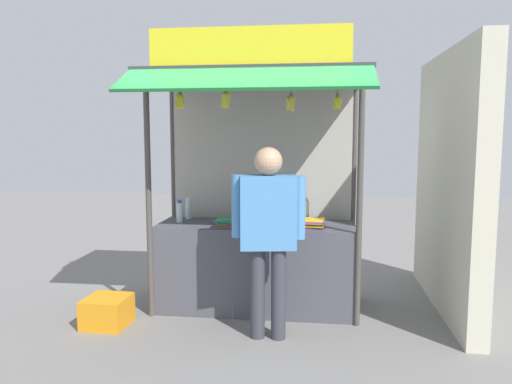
{
  "coord_description": "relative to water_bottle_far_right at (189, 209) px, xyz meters",
  "views": [
    {
      "loc": [
        0.66,
        -5.17,
        1.89
      ],
      "look_at": [
        0.0,
        0.0,
        1.28
      ],
      "focal_mm": 34.47,
      "sensor_mm": 36.0,
      "label": 1
    }
  ],
  "objects": [
    {
      "name": "plastic_crate",
      "position": [
        -0.59,
        -0.95,
        -0.9
      ],
      "size": [
        0.43,
        0.43,
        0.29
      ],
      "primitive_type": "cube",
      "rotation": [
        0.0,
        0.0,
        -0.04
      ],
      "color": "orange",
      "rests_on": "ground"
    },
    {
      "name": "neighbour_wall",
      "position": [
        2.87,
        0.04,
        0.34
      ],
      "size": [
        0.2,
        2.4,
        2.76
      ],
      "primitive_type": "cube",
      "color": "beige",
      "rests_on": "ground"
    },
    {
      "name": "water_bottle_front_right",
      "position": [
        0.75,
        -0.12,
        -0.0
      ],
      "size": [
        0.07,
        0.07,
        0.23
      ],
      "color": "silver",
      "rests_on": "stall_counter"
    },
    {
      "name": "water_bottle_right",
      "position": [
        1.34,
        -0.1,
        0.02
      ],
      "size": [
        0.08,
        0.08,
        0.28
      ],
      "color": "silver",
      "rests_on": "stall_counter"
    },
    {
      "name": "vendor_person",
      "position": [
        1.02,
        -1.05,
        0.03
      ],
      "size": [
        0.67,
        0.29,
        1.78
      ],
      "rotation": [
        0.0,
        0.0,
        0.16
      ],
      "color": "#383842",
      "rests_on": "ground"
    },
    {
      "name": "banana_bunch_inner_left",
      "position": [
        1.64,
        -0.73,
        1.14
      ],
      "size": [
        0.09,
        0.09,
        0.28
      ],
      "color": "#332D23"
    },
    {
      "name": "stall_structure",
      "position": [
        0.81,
        -0.12,
        0.71
      ],
      "size": [
        2.32,
        1.62,
        2.89
      ],
      "color": "#4C4742",
      "rests_on": "ground"
    },
    {
      "name": "water_bottle_center",
      "position": [
        0.92,
        0.04,
        0.0
      ],
      "size": [
        0.07,
        0.07,
        0.25
      ],
      "color": "silver",
      "rests_on": "stall_counter"
    },
    {
      "name": "magazine_stack_left",
      "position": [
        0.92,
        -0.56,
        -0.08
      ],
      "size": [
        0.28,
        0.29,
        0.07
      ],
      "color": "black",
      "rests_on": "stall_counter"
    },
    {
      "name": "magazine_stack_front_left",
      "position": [
        1.42,
        -0.34,
        -0.07
      ],
      "size": [
        0.26,
        0.31,
        0.08
      ],
      "color": "red",
      "rests_on": "stall_counter"
    },
    {
      "name": "banana_bunch_inner_right",
      "position": [
        1.2,
        -0.73,
        1.14
      ],
      "size": [
        0.11,
        0.11,
        0.3
      ],
      "color": "#332D23"
    },
    {
      "name": "water_bottle_far_right",
      "position": [
        0.0,
        0.0,
        0.0
      ],
      "size": [
        0.07,
        0.07,
        0.24
      ],
      "color": "silver",
      "rests_on": "stall_counter"
    },
    {
      "name": "banana_bunch_rightmost",
      "position": [
        0.13,
        -0.73,
        1.17
      ],
      "size": [
        0.1,
        0.1,
        0.27
      ],
      "color": "#332D23"
    },
    {
      "name": "magazine_stack_back_right",
      "position": [
        1.01,
        -0.28,
        -0.09
      ],
      "size": [
        0.21,
        0.31,
        0.05
      ],
      "color": "white",
      "rests_on": "stall_counter"
    },
    {
      "name": "stall_counter",
      "position": [
        0.81,
        -0.26,
        -0.58
      ],
      "size": [
        2.12,
        0.75,
        0.93
      ],
      "primitive_type": "cube",
      "color": "#4C4C56",
      "rests_on": "ground"
    },
    {
      "name": "ground_plane",
      "position": [
        0.81,
        -0.26,
        -1.04
      ],
      "size": [
        20.0,
        20.0,
        0.0
      ],
      "primitive_type": "plane",
      "color": "slate"
    },
    {
      "name": "water_bottle_mid_left",
      "position": [
        -0.03,
        -0.25,
        0.0
      ],
      "size": [
        0.07,
        0.07,
        0.25
      ],
      "color": "silver",
      "rests_on": "stall_counter"
    },
    {
      "name": "banana_bunch_leftmost",
      "position": [
        0.58,
        -0.73,
        1.17
      ],
      "size": [
        0.12,
        0.1,
        0.27
      ],
      "color": "#332D23"
    },
    {
      "name": "magazine_stack_mid_right",
      "position": [
        0.51,
        -0.36,
        -0.08
      ],
      "size": [
        0.22,
        0.3,
        0.07
      ],
      "color": "orange",
      "rests_on": "stall_counter"
    }
  ]
}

